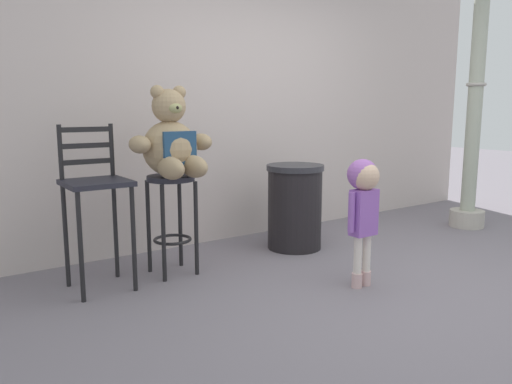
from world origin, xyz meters
The scene contains 8 objects.
ground_plane centered at (0.00, 0.00, 0.00)m, with size 24.00×24.00×0.00m, color slate.
building_wall centered at (0.00, 2.11, 1.56)m, with size 6.75×0.30×3.13m, color beige.
bar_stool_with_teddy centered at (-1.16, 1.30, 0.54)m, with size 0.36×0.36×0.77m.
teddy_bear centered at (-1.16, 1.27, 1.01)m, with size 0.64×0.58×0.67m.
child_walking centered at (-0.18, 0.26, 0.67)m, with size 0.29×0.23×0.92m.
trash_bin centered at (0.07, 1.32, 0.39)m, with size 0.52×0.52×0.77m.
lamppost centered at (2.14, 0.89, 1.02)m, with size 0.36×0.36×2.61m.
bar_chair_empty centered at (-1.73, 1.32, 0.69)m, with size 0.43×0.43×1.16m.
Camera 1 is at (-2.80, -2.15, 1.28)m, focal length 35.22 mm.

